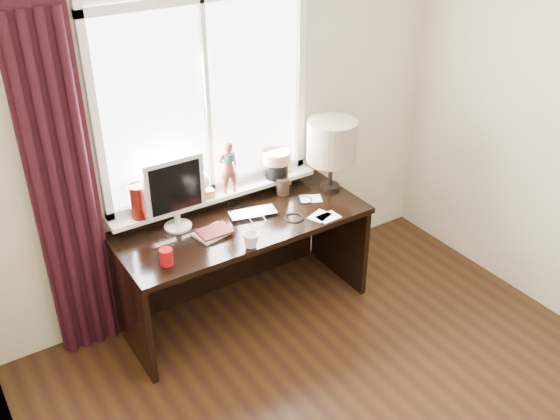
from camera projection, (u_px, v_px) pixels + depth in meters
wall_back at (225, 122)px, 4.17m from camera, size 3.50×0.00×2.60m
laptop at (253, 213)px, 4.19m from camera, size 0.36×0.27×0.03m
mug at (251, 240)px, 3.84m from camera, size 0.13×0.12×0.10m
red_cup at (166, 257)px, 3.67m from camera, size 0.08×0.08×0.10m
window at (211, 127)px, 4.06m from camera, size 1.52×0.22×1.40m
curtain at (65, 196)px, 3.66m from camera, size 0.38×0.09×2.25m
desk at (237, 245)px, 4.32m from camera, size 1.70×0.70×0.75m
monitor at (175, 190)px, 3.92m from camera, size 0.40×0.18×0.49m
notebook_stack at (213, 232)px, 3.98m from camera, size 0.25×0.20×0.03m
brush_holder at (283, 186)px, 4.42m from camera, size 0.09×0.09×0.25m
icon_frame at (285, 177)px, 4.53m from camera, size 0.10×0.04×0.13m
table_lamp at (332, 142)px, 4.35m from camera, size 0.35×0.35×0.52m
loose_papers at (319, 210)px, 4.25m from camera, size 0.27×0.41×0.00m
desk_cables at (282, 209)px, 4.26m from camera, size 0.58×0.50×0.01m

